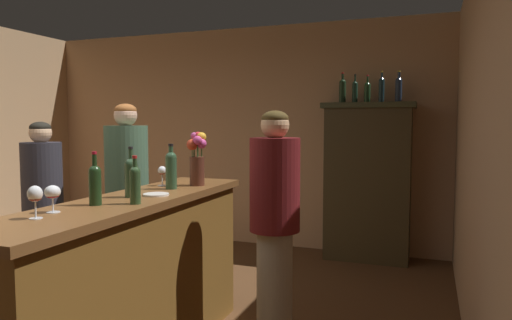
{
  "coord_description": "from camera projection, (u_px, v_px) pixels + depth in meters",
  "views": [
    {
      "loc": [
        2.38,
        -2.35,
        1.54
      ],
      "look_at": [
        1.31,
        0.55,
        1.3
      ],
      "focal_mm": 33.17,
      "sensor_mm": 36.0,
      "label": 1
    }
  ],
  "objects": [
    {
      "name": "wine_bottle_malbec",
      "position": [
        95.0,
        183.0,
        2.64
      ],
      "size": [
        0.07,
        0.07,
        0.3
      ],
      "color": "#1B3217",
      "rests_on": "bar_counter"
    },
    {
      "name": "cheese_plate",
      "position": [
        156.0,
        195.0,
        3.0
      ],
      "size": [
        0.16,
        0.16,
        0.01
      ],
      "primitive_type": "cylinder",
      "color": "white",
      "rests_on": "bar_counter"
    },
    {
      "name": "wine_bottle_pinot",
      "position": [
        135.0,
        183.0,
        2.68
      ],
      "size": [
        0.06,
        0.06,
        0.28
      ],
      "color": "#2D4928",
      "rests_on": "bar_counter"
    },
    {
      "name": "wine_bottle_syrah",
      "position": [
        131.0,
        176.0,
        2.92
      ],
      "size": [
        0.08,
        0.08,
        0.32
      ],
      "color": "#2D492D",
      "rests_on": "bar_counter"
    },
    {
      "name": "wine_glass_front",
      "position": [
        162.0,
        172.0,
        3.46
      ],
      "size": [
        0.07,
        0.07,
        0.14
      ],
      "color": "white",
      "rests_on": "bar_counter"
    },
    {
      "name": "display_bottle_midleft",
      "position": [
        355.0,
        91.0,
        5.25
      ],
      "size": [
        0.06,
        0.06,
        0.32
      ],
      "color": "#183525",
      "rests_on": "display_cabinet"
    },
    {
      "name": "display_bottle_right",
      "position": [
        399.0,
        88.0,
        5.09
      ],
      "size": [
        0.07,
        0.07,
        0.34
      ],
      "color": "#1E2B3E",
      "rests_on": "display_cabinet"
    },
    {
      "name": "display_bottle_left",
      "position": [
        343.0,
        90.0,
        5.3
      ],
      "size": [
        0.08,
        0.08,
        0.34
      ],
      "color": "#1C301B",
      "rests_on": "display_cabinet"
    },
    {
      "name": "wine_bottle_chardonnay",
      "position": [
        171.0,
        168.0,
        3.29
      ],
      "size": [
        0.08,
        0.08,
        0.32
      ],
      "color": "#2E4E32",
      "rests_on": "bar_counter"
    },
    {
      "name": "wall_right",
      "position": [
        507.0,
        162.0,
        2.1
      ],
      "size": [
        0.12,
        6.61,
        2.73
      ],
      "primitive_type": "cube",
      "color": "tan",
      "rests_on": "ground"
    },
    {
      "name": "display_cabinet",
      "position": [
        367.0,
        179.0,
        5.28
      ],
      "size": [
        1.0,
        0.44,
        1.76
      ],
      "color": "#3C321C",
      "rests_on": "ground"
    },
    {
      "name": "bar_counter",
      "position": [
        131.0,
        284.0,
        2.93
      ],
      "size": [
        0.53,
        2.23,
        1.08
      ],
      "color": "brown",
      "rests_on": "ground"
    },
    {
      "name": "wine_glass_rear",
      "position": [
        53.0,
        193.0,
        2.42
      ],
      "size": [
        0.08,
        0.08,
        0.14
      ],
      "color": "white",
      "rests_on": "bar_counter"
    },
    {
      "name": "flower_arrangement",
      "position": [
        197.0,
        158.0,
        3.47
      ],
      "size": [
        0.13,
        0.15,
        0.39
      ],
      "color": "#552B1D",
      "rests_on": "bar_counter"
    },
    {
      "name": "display_bottle_center",
      "position": [
        367.0,
        91.0,
        5.21
      ],
      "size": [
        0.07,
        0.07,
        0.31
      ],
      "color": "#1D3B1E",
      "rests_on": "display_cabinet"
    },
    {
      "name": "wine_glass_mid",
      "position": [
        35.0,
        196.0,
        2.26
      ],
      "size": [
        0.07,
        0.07,
        0.16
      ],
      "color": "white",
      "rests_on": "bar_counter"
    },
    {
      "name": "patron_in_grey",
      "position": [
        43.0,
        203.0,
        4.06
      ],
      "size": [
        0.33,
        0.33,
        1.55
      ],
      "rotation": [
        0.0,
        0.0,
        -0.32
      ],
      "color": "maroon",
      "rests_on": "ground"
    },
    {
      "name": "bartender",
      "position": [
        275.0,
        219.0,
        3.17
      ],
      "size": [
        0.34,
        0.34,
        1.62
      ],
      "rotation": [
        0.0,
        0.0,
        3.33
      ],
      "color": "#ACA192",
      "rests_on": "ground"
    },
    {
      "name": "patron_redhead",
      "position": [
        127.0,
        192.0,
        4.14
      ],
      "size": [
        0.37,
        0.37,
        1.71
      ],
      "rotation": [
        0.0,
        0.0,
        -1.03
      ],
      "color": "#1E2B42",
      "rests_on": "ground"
    },
    {
      "name": "wall_back",
      "position": [
        235.0,
        136.0,
        6.13
      ],
      "size": [
        5.41,
        0.12,
        2.73
      ],
      "primitive_type": "cube",
      "color": "tan",
      "rests_on": "ground"
    },
    {
      "name": "display_bottle_midright",
      "position": [
        382.0,
        89.0,
        5.15
      ],
      "size": [
        0.06,
        0.06,
        0.34
      ],
      "color": "#182D33",
      "rests_on": "display_cabinet"
    }
  ]
}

